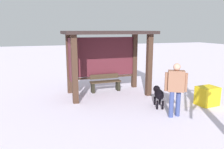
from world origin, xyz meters
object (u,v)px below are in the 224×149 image
Objects in this scene: person_walking at (176,86)px; grit_bin at (207,96)px; bus_shelter at (105,48)px; dog at (159,94)px; bench_left_inside at (105,83)px.

person_walking is 2.39× the size of grit_bin.
person_walking is at bearing -162.76° from grit_bin.
bus_shelter reaches higher than dog.
bench_left_inside is 1.33× the size of dog.
bus_shelter is at bearing 139.19° from grit_bin.
bench_left_inside is (0.09, 0.26, -1.57)m from bus_shelter.
grit_bin is (1.73, 0.54, -0.66)m from person_walking.
person_walking is 1.11m from dog.
bus_shelter is at bearing 120.76° from dog.
person_walking reaches higher than bench_left_inside.
bus_shelter is at bearing -109.50° from bench_left_inside.
person_walking is at bearing -70.67° from bench_left_inside.
bench_left_inside is at bearing 70.50° from bus_shelter.
person_walking is (1.28, -3.14, -0.94)m from bus_shelter.
bench_left_inside is 3.66m from person_walking.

